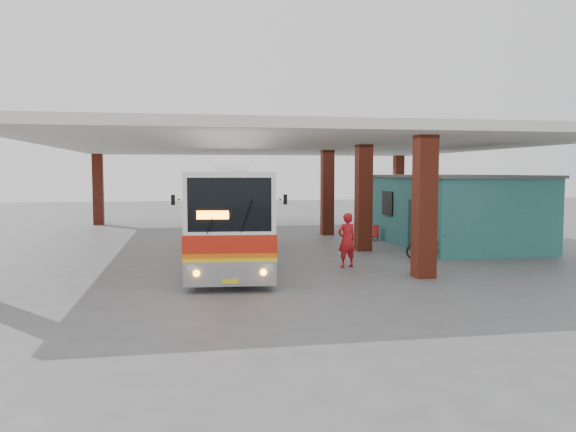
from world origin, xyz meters
The scene contains 8 objects.
ground centered at (0.00, 0.00, 0.00)m, with size 90.00×90.00×0.00m, color #515154.
brick_columns centered at (1.43, 5.00, 2.17)m, with size 20.10×21.60×4.35m.
canopy_roof centered at (0.50, 6.50, 4.50)m, with size 21.00×23.00×0.30m, color silver.
shop_building centered at (7.49, 4.00, 1.56)m, with size 5.20×8.20×3.11m.
coach_bus centered at (-2.49, 1.52, 1.72)m, with size 3.60×12.05×3.46m.
motorcycle centered at (4.70, 0.28, 0.47)m, with size 0.62×1.78×0.94m, color black.
pedestrian centered at (1.18, -0.81, 0.93)m, with size 0.68×0.44×1.86m, color red.
red_chair centered at (4.58, 6.14, 0.34)m, with size 0.48×0.48×0.75m.
Camera 1 is at (-4.17, -19.07, 3.23)m, focal length 35.00 mm.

